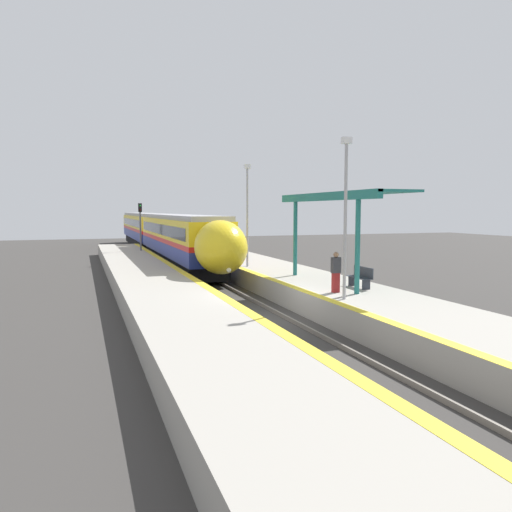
{
  "coord_description": "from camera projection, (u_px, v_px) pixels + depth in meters",
  "views": [
    {
      "loc": [
        -6.77,
        -17.96,
        4.27
      ],
      "look_at": [
        0.54,
        2.9,
        2.24
      ],
      "focal_mm": 35.0,
      "sensor_mm": 36.0,
      "label": 1
    }
  ],
  "objects": [
    {
      "name": "ground_plane",
      "position": [
        267.0,
        320.0,
        19.5
      ],
      "size": [
        120.0,
        120.0,
        0.0
      ],
      "primitive_type": "plane",
      "color": "#383533"
    },
    {
      "name": "train",
      "position": [
        160.0,
        232.0,
        45.65
      ],
      "size": [
        2.78,
        46.17,
        3.93
      ],
      "color": "black",
      "rests_on": "ground_plane"
    },
    {
      "name": "person_waiting",
      "position": [
        336.0,
        272.0,
        19.9
      ],
      "size": [
        0.36,
        0.22,
        1.63
      ],
      "color": "maroon",
      "rests_on": "platform_right"
    },
    {
      "name": "platform_left",
      "position": [
        180.0,
        313.0,
        18.32
      ],
      "size": [
        3.76,
        64.0,
        0.99
      ],
      "color": "#9E998E",
      "rests_on": "ground_plane"
    },
    {
      "name": "platform_bench",
      "position": [
        361.0,
        277.0,
        21.21
      ],
      "size": [
        0.44,
        1.5,
        0.89
      ],
      "color": "#2D333D",
      "rests_on": "platform_right"
    },
    {
      "name": "lamppost_mid",
      "position": [
        247.0,
        209.0,
        28.87
      ],
      "size": [
        0.36,
        0.2,
        5.91
      ],
      "color": "#9E9EA3",
      "rests_on": "platform_right"
    },
    {
      "name": "station_canopy",
      "position": [
        334.0,
        200.0,
        22.32
      ],
      "size": [
        2.02,
        9.02,
        4.06
      ],
      "color": "#1E6B66",
      "rests_on": "platform_right"
    },
    {
      "name": "rail_right",
      "position": [
        284.0,
        316.0,
        19.73
      ],
      "size": [
        0.08,
        90.0,
        0.15
      ],
      "primitive_type": "cube",
      "color": "slate",
      "rests_on": "ground_plane"
    },
    {
      "name": "railway_signal",
      "position": [
        140.0,
        227.0,
        40.51
      ],
      "size": [
        0.28,
        0.28,
        4.82
      ],
      "color": "#59595E",
      "rests_on": "ground_plane"
    },
    {
      "name": "lamppost_near",
      "position": [
        345.0,
        208.0,
        18.16
      ],
      "size": [
        0.36,
        0.2,
        5.91
      ],
      "color": "#9E9EA3",
      "rests_on": "platform_right"
    },
    {
      "name": "rail_left",
      "position": [
        250.0,
        319.0,
        19.26
      ],
      "size": [
        0.08,
        90.0,
        0.15
      ],
      "primitive_type": "cube",
      "color": "slate",
      "rests_on": "ground_plane"
    },
    {
      "name": "platform_right",
      "position": [
        349.0,
        302.0,
        20.65
      ],
      "size": [
        4.15,
        64.0,
        0.99
      ],
      "color": "#9E998E",
      "rests_on": "ground_plane"
    }
  ]
}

